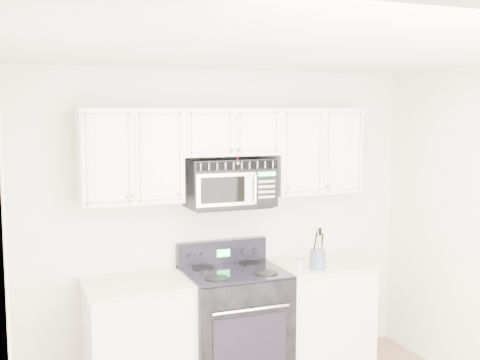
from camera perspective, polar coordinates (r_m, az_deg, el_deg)
room at (r=3.70m, az=7.47°, el=-8.31°), size 3.51×3.51×2.61m
base_cabinet_left at (r=5.00m, az=-9.48°, el=-14.90°), size 0.86×0.65×0.92m
base_cabinet_right at (r=5.53m, az=7.39°, el=-12.74°), size 0.86×0.65×0.92m
range at (r=5.16m, az=-0.57°, el=-13.42°), size 0.81×0.73×1.13m
upper_cabinets at (r=5.03m, az=-1.19°, el=2.98°), size 2.44×0.37×0.75m
microwave at (r=5.04m, az=-0.96°, el=-0.24°), size 0.73×0.41×0.40m
utensil_crock at (r=5.16m, az=7.39°, el=-7.41°), size 0.13×0.13×0.34m
shaker_salt at (r=5.14m, az=5.62°, el=-7.87°), size 0.04×0.04×0.10m
shaker_pepper at (r=5.21m, az=6.76°, el=-7.72°), size 0.04×0.04×0.09m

